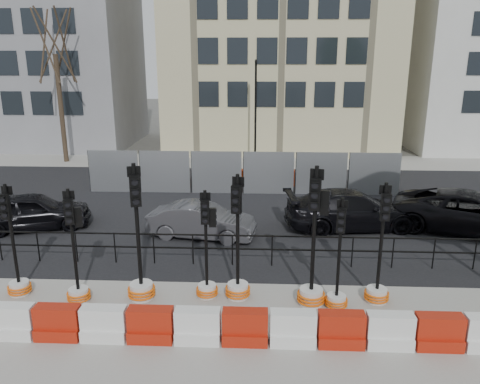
{
  "coord_description": "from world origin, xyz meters",
  "views": [
    {
      "loc": [
        0.82,
        -11.87,
        6.12
      ],
      "look_at": [
        0.15,
        3.0,
        1.82
      ],
      "focal_mm": 35.0,
      "sensor_mm": 36.0,
      "label": 1
    }
  ],
  "objects_px": {
    "traffic_signal_d": "(207,273)",
    "car_a": "(33,211)",
    "car_c": "(352,210)",
    "traffic_signal_a": "(17,273)",
    "traffic_signal_h": "(378,279)"
  },
  "relations": [
    {
      "from": "traffic_signal_h",
      "to": "car_c",
      "type": "bearing_deg",
      "value": 89.4
    },
    {
      "from": "car_a",
      "to": "car_c",
      "type": "relative_size",
      "value": 0.84
    },
    {
      "from": "traffic_signal_d",
      "to": "car_c",
      "type": "xyz_separation_m",
      "value": [
        4.77,
        5.44,
        0.02
      ]
    },
    {
      "from": "car_a",
      "to": "car_c",
      "type": "distance_m",
      "value": 11.76
    },
    {
      "from": "traffic_signal_a",
      "to": "traffic_signal_d",
      "type": "bearing_deg",
      "value": 2.1
    },
    {
      "from": "car_c",
      "to": "traffic_signal_a",
      "type": "bearing_deg",
      "value": 112.14
    },
    {
      "from": "traffic_signal_a",
      "to": "traffic_signal_d",
      "type": "xyz_separation_m",
      "value": [
        5.03,
        0.1,
        0.07
      ]
    },
    {
      "from": "traffic_signal_a",
      "to": "car_a",
      "type": "relative_size",
      "value": 0.71
    },
    {
      "from": "traffic_signal_a",
      "to": "car_c",
      "type": "distance_m",
      "value": 11.26
    },
    {
      "from": "traffic_signal_d",
      "to": "traffic_signal_h",
      "type": "xyz_separation_m",
      "value": [
        4.41,
        -0.07,
        -0.04
      ]
    },
    {
      "from": "traffic_signal_d",
      "to": "car_a",
      "type": "height_order",
      "value": "traffic_signal_d"
    },
    {
      "from": "traffic_signal_a",
      "to": "traffic_signal_h",
      "type": "xyz_separation_m",
      "value": [
        9.44,
        0.03,
        0.03
      ]
    },
    {
      "from": "traffic_signal_d",
      "to": "car_a",
      "type": "relative_size",
      "value": 0.67
    },
    {
      "from": "car_c",
      "to": "car_a",
      "type": "bearing_deg",
      "value": 85.71
    },
    {
      "from": "traffic_signal_a",
      "to": "car_c",
      "type": "xyz_separation_m",
      "value": [
        9.8,
        5.54,
        0.08
      ]
    }
  ]
}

